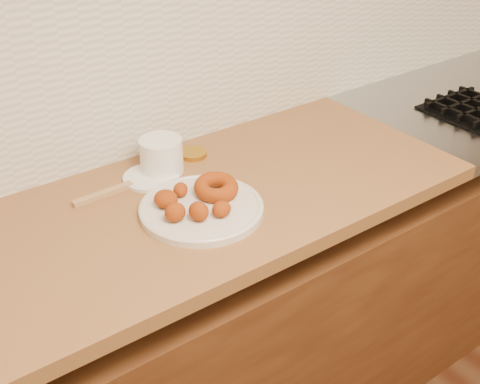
# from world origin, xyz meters

# --- Properties ---
(base_cabinet) EXTENTS (3.60, 0.60, 0.77)m
(base_cabinet) POSITION_xyz_m (0.00, 1.69, 0.39)
(base_cabinet) COLOR #5A3317
(base_cabinet) RESTS_ON floor
(butcher_block) EXTENTS (2.30, 0.62, 0.04)m
(butcher_block) POSITION_xyz_m (-0.65, 1.69, 0.88)
(butcher_block) COLOR #93582E
(butcher_block) RESTS_ON base_cabinet
(backsplash) EXTENTS (3.60, 0.02, 0.60)m
(backsplash) POSITION_xyz_m (0.00, 1.99, 1.20)
(backsplash) COLOR silver
(backsplash) RESTS_ON wall_back
(donut_plate) EXTENTS (0.30, 0.30, 0.02)m
(donut_plate) POSITION_xyz_m (-0.23, 1.63, 0.91)
(donut_plate) COLOR beige
(donut_plate) RESTS_ON butcher_block
(ring_donut) EXTENTS (0.12, 0.12, 0.05)m
(ring_donut) POSITION_xyz_m (-0.17, 1.65, 0.94)
(ring_donut) COLOR #97370C
(ring_donut) RESTS_ON donut_plate
(fried_dough_chunks) EXTENTS (0.15, 0.19, 0.05)m
(fried_dough_chunks) POSITION_xyz_m (-0.28, 1.63, 0.94)
(fried_dough_chunks) COLOR #97370C
(fried_dough_chunks) RESTS_ON donut_plate
(plastic_tub) EXTENTS (0.13, 0.13, 0.10)m
(plastic_tub) POSITION_xyz_m (-0.21, 1.86, 0.95)
(plastic_tub) COLOR white
(plastic_tub) RESTS_ON butcher_block
(tub_lid) EXTENTS (0.15, 0.15, 0.01)m
(tub_lid) POSITION_xyz_m (-0.25, 1.84, 0.90)
(tub_lid) COLOR white
(tub_lid) RESTS_ON butcher_block
(brass_jar_lid) EXTENTS (0.09, 0.09, 0.01)m
(brass_jar_lid) POSITION_xyz_m (-0.10, 1.88, 0.91)
(brass_jar_lid) COLOR #BB8A23
(brass_jar_lid) RESTS_ON butcher_block
(wooden_utensil) EXTENTS (0.16, 0.03, 0.01)m
(wooden_utensil) POSITION_xyz_m (-0.39, 1.83, 0.91)
(wooden_utensil) COLOR #A17A4D
(wooden_utensil) RESTS_ON butcher_block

